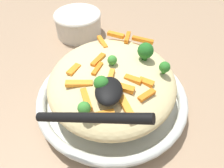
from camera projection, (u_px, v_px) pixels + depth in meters
The scene contains 26 objects.
ground_plane at pixel (112, 106), 0.44m from camera, with size 2.40×2.40×0.00m, color #9E7F60.
serving_bowl at pixel (112, 99), 0.42m from camera, with size 0.28×0.28×0.04m.
pasta_mound at pixel (112, 81), 0.39m from camera, with size 0.24×0.22×0.07m, color #DBC689.
carrot_piece_0 at pixel (133, 79), 0.35m from camera, with size 0.03×0.01×0.01m, color orange.
carrot_piece_1 at pixel (97, 69), 0.36m from camera, with size 0.03×0.01×0.01m, color orange.
carrot_piece_2 at pixel (103, 114), 0.30m from camera, with size 0.03×0.01×0.01m, color orange.
carrot_piece_3 at pixel (146, 82), 0.35m from camera, with size 0.02×0.01×0.01m, color orange.
carrot_piece_4 at pixel (118, 35), 0.44m from camera, with size 0.03×0.01×0.01m, color orange.
carrot_piece_5 at pixel (98, 60), 0.38m from camera, with size 0.03×0.01×0.01m, color orange.
carrot_piece_6 at pixel (126, 107), 0.31m from camera, with size 0.04×0.01×0.01m, color orange.
carrot_piece_7 at pixel (127, 37), 0.44m from camera, with size 0.03×0.01×0.01m, color orange.
carrot_piece_8 at pixel (102, 42), 0.43m from camera, with size 0.04×0.01×0.01m, color orange.
carrot_piece_9 at pixel (147, 95), 0.33m from camera, with size 0.03×0.01×0.01m, color orange.
carrot_piece_10 at pixel (108, 76), 0.35m from camera, with size 0.03×0.01×0.01m, color orange.
carrot_piece_11 at pixel (143, 40), 0.43m from camera, with size 0.04×0.01×0.01m, color orange.
carrot_piece_12 at pixel (86, 99), 0.32m from camera, with size 0.04×0.01×0.01m, color orange.
carrot_piece_13 at pixel (79, 84), 0.34m from camera, with size 0.04×0.01×0.01m, color orange.
carrot_piece_14 at pixel (126, 88), 0.33m from camera, with size 0.03×0.01×0.01m, color orange.
carrot_piece_15 at pixel (74, 69), 0.37m from camera, with size 0.03×0.01×0.01m, color orange.
broccoli_floret_0 at pixel (84, 108), 0.30m from camera, with size 0.02×0.02×0.02m.
broccoli_floret_1 at pixel (113, 60), 0.36m from camera, with size 0.02×0.02×0.02m.
broccoli_floret_2 at pixel (164, 65), 0.36m from camera, with size 0.02×0.02×0.02m.
broccoli_floret_3 at pixel (145, 51), 0.38m from camera, with size 0.03×0.03×0.03m.
broccoli_floret_4 at pixel (101, 83), 0.32m from camera, with size 0.02×0.02×0.03m.
serving_spoon at pixel (103, 99), 0.29m from camera, with size 0.12×0.14×0.07m.
companion_bowl at pixel (78, 23), 0.60m from camera, with size 0.13×0.13×0.06m.
Camera 1 is at (0.28, 0.02, 0.34)m, focal length 35.61 mm.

